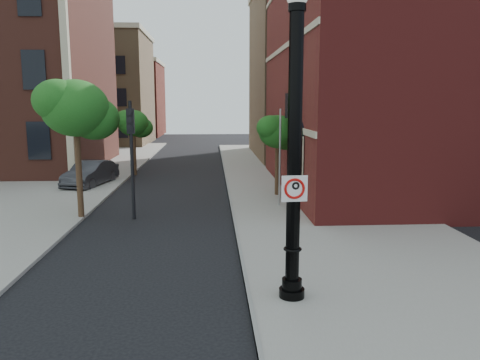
{
  "coord_description": "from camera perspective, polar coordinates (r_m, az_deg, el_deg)",
  "views": [
    {
      "loc": [
        1.19,
        -10.72,
        4.67
      ],
      "look_at": [
        1.96,
        2.0,
        2.56
      ],
      "focal_mm": 35.0,
      "sensor_mm": 36.0,
      "label": 1
    }
  ],
  "objects": [
    {
      "name": "bg_building_red",
      "position": [
        69.98,
        -14.52,
        9.38
      ],
      "size": [
        12.0,
        12.0,
        10.0
      ],
      "primitive_type": "cube",
      "color": "maroon",
      "rests_on": "ground"
    },
    {
      "name": "parked_car",
      "position": [
        27.7,
        -17.75,
        0.75
      ],
      "size": [
        2.44,
        4.58,
        1.43
      ],
      "primitive_type": "imported",
      "rotation": [
        0.0,
        0.0,
        -0.22
      ],
      "color": "#2B2C30",
      "rests_on": "ground"
    },
    {
      "name": "utility_pole",
      "position": [
        20.79,
        4.88,
        2.57
      ],
      "size": [
        0.09,
        0.09,
        4.41
      ],
      "primitive_type": "cylinder",
      "color": "#999999",
      "rests_on": "ground"
    },
    {
      "name": "traffic_signal_left",
      "position": [
        19.04,
        -13.13,
        4.73
      ],
      "size": [
        0.31,
        0.39,
        4.75
      ],
      "rotation": [
        0.0,
        0.0,
        0.06
      ],
      "color": "black",
      "rests_on": "ground"
    },
    {
      "name": "ground",
      "position": [
        11.76,
        -9.28,
        -14.12
      ],
      "size": [
        120.0,
        120.0,
        0.0
      ],
      "primitive_type": "plane",
      "color": "black",
      "rests_on": "ground"
    },
    {
      "name": "street_tree_b",
      "position": [
        31.0,
        -12.83,
        6.68
      ],
      "size": [
        2.34,
        2.12,
        4.22
      ],
      "color": "#382216",
      "rests_on": "ground"
    },
    {
      "name": "street_tree_a",
      "position": [
        19.56,
        -19.29,
        8.09
      ],
      "size": [
        3.09,
        2.79,
        5.57
      ],
      "color": "#382216",
      "rests_on": "ground"
    },
    {
      "name": "curb_edge",
      "position": [
        21.24,
        -1.07,
        -3.1
      ],
      "size": [
        0.1,
        60.0,
        0.14
      ],
      "primitive_type": "cube",
      "color": "gray",
      "rests_on": "ground"
    },
    {
      "name": "traffic_signal_right",
      "position": [
        21.9,
        6.06,
        6.73
      ],
      "size": [
        0.41,
        0.47,
        5.44
      ],
      "rotation": [
        0.0,
        0.0,
        0.27
      ],
      "color": "black",
      "rests_on": "ground"
    },
    {
      "name": "no_parking_sign",
      "position": [
        10.56,
        6.67,
        -1.02
      ],
      "size": [
        0.6,
        0.09,
        0.6
      ],
      "rotation": [
        0.0,
        0.0,
        0.07
      ],
      "color": "white",
      "rests_on": "ground"
    },
    {
      "name": "lamppost",
      "position": [
        10.65,
        6.62,
        1.99
      ],
      "size": [
        0.61,
        0.61,
        7.16
      ],
      "color": "black",
      "rests_on": "ground"
    },
    {
      "name": "street_tree_c",
      "position": [
        23.17,
        4.69,
        5.75
      ],
      "size": [
        2.26,
        2.04,
        4.08
      ],
      "color": "#382216",
      "rests_on": "ground"
    },
    {
      "name": "sidewalk_right",
      "position": [
        21.77,
        9.39,
        -2.94
      ],
      "size": [
        8.0,
        60.0,
        0.12
      ],
      "primitive_type": "cube",
      "color": "gray",
      "rests_on": "ground"
    },
    {
      "name": "bg_building_tan_a",
      "position": [
        56.31,
        -17.29,
        10.34
      ],
      "size": [
        12.0,
        12.0,
        12.0
      ],
      "primitive_type": "cube",
      "color": "olive",
      "rests_on": "ground"
    },
    {
      "name": "bg_building_tan_b",
      "position": [
        43.39,
        16.89,
        12.09
      ],
      "size": [
        22.0,
        14.0,
        14.0
      ],
      "primitive_type": "cube",
      "color": "olive",
      "rests_on": "ground"
    },
    {
      "name": "sidewalk_left",
      "position": [
        30.83,
        -22.72,
        0.07
      ],
      "size": [
        10.0,
        50.0,
        0.12
      ],
      "primitive_type": "cube",
      "color": "gray",
      "rests_on": "ground"
    }
  ]
}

